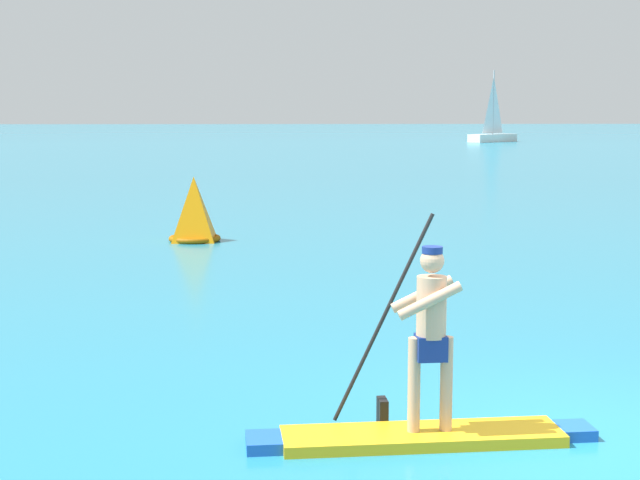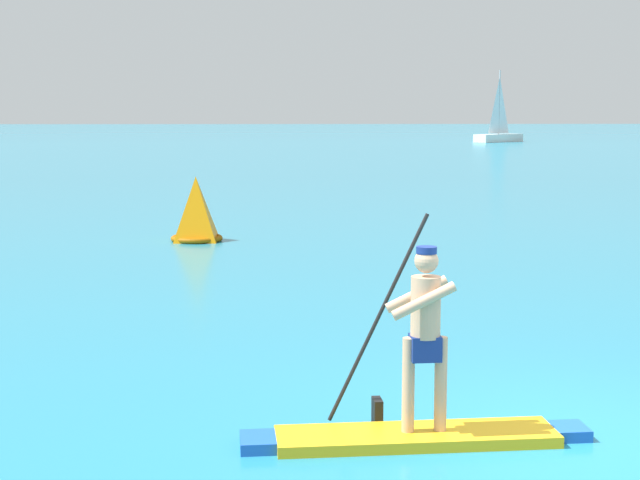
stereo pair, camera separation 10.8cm
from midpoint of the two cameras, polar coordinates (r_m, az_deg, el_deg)
The scene contains 4 objects.
ground at distance 8.81m, azimuth 14.63°, elevation -11.68°, with size 440.00×440.00×0.00m, color teal.
paddleboarder_mid_center at distance 8.47m, azimuth 5.80°, elevation -9.40°, with size 3.11×0.84×2.03m.
race_marker_buoy at distance 21.49m, azimuth -7.70°, elevation 1.67°, with size 1.34×1.34×1.45m.
sailboat_right_horizon at distance 93.56m, azimuth 10.29°, elevation 6.34°, with size 5.36×4.53×6.84m.
Camera 1 is at (-2.70, -7.88, 2.88)m, focal length 53.33 mm.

